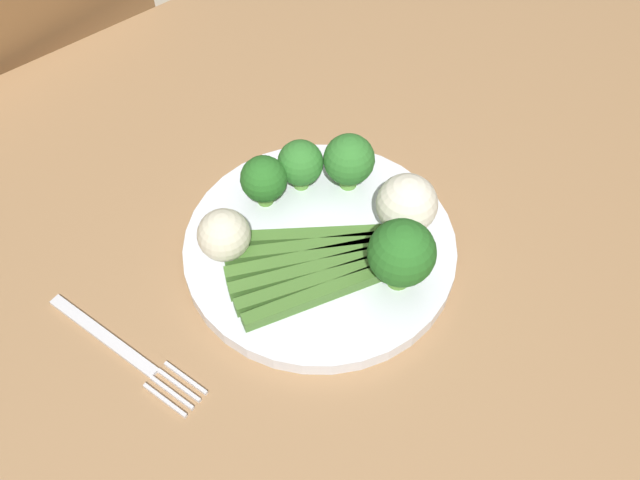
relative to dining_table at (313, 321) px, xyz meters
The scene contains 11 objects.
dining_table is the anchor object (origin of this frame).
chair 0.58m from the dining_table, 79.43° to the right, with size 0.45×0.45×0.87m.
plate 0.12m from the dining_table, behind, with size 0.24×0.24×0.01m, color white.
asparagus_bundle 0.13m from the dining_table, 47.64° to the left, with size 0.16×0.13×0.01m.
broccoli_back_right 0.17m from the dining_table, 89.33° to the right, with size 0.04×0.04×0.05m.
broccoli_front_left 0.18m from the dining_table, 152.65° to the right, with size 0.05×0.05×0.06m.
broccoli_back 0.17m from the dining_table, 120.32° to the right, with size 0.04×0.04×0.05m.
broccoli_right 0.18m from the dining_table, 116.47° to the left, with size 0.06×0.06×0.07m.
cauliflower_edge 0.17m from the dining_table, 36.33° to the right, with size 0.05×0.05×0.05m, color beige.
cauliflower_left 0.18m from the dining_table, 160.19° to the left, with size 0.06×0.06×0.06m, color silver.
fork 0.21m from the dining_table, ahead, with size 0.06×0.16×0.00m.
Camera 1 is at (0.24, 0.31, 1.32)m, focal length 41.74 mm.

